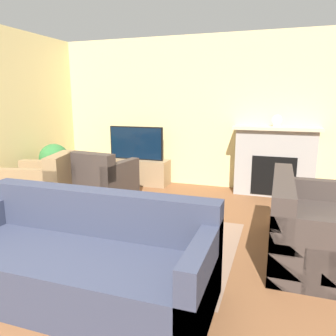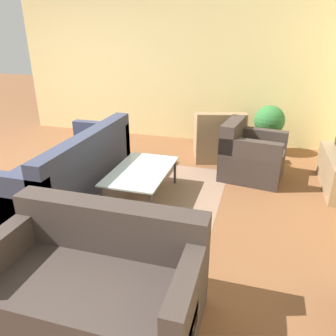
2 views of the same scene
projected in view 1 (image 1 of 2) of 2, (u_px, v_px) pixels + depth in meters
wall_back at (191, 113)px, 6.01m from camera, size 8.08×0.06×2.70m
area_rug at (132, 242)px, 3.75m from camera, size 2.33×1.88×0.00m
fireplace at (275, 160)px, 5.47m from camera, size 1.38×0.47×1.16m
tv_stand at (137, 171)px, 6.27m from camera, size 1.24×0.40×0.47m
tv at (136, 143)px, 6.15m from camera, size 1.05×0.06×0.62m
couch_sectional at (81, 262)px, 2.70m from camera, size 2.21×0.92×0.82m
couch_loveseat at (309, 229)px, 3.37m from camera, size 0.86×1.54×0.82m
armchair_by_window at (43, 188)px, 4.85m from camera, size 1.05×0.97×0.82m
armchair_accent at (104, 183)px, 5.15m from camera, size 0.84×0.93×0.82m
coffee_table at (129, 214)px, 3.62m from camera, size 1.13×0.68×0.39m
potted_plant at (54, 161)px, 5.67m from camera, size 0.51×0.51×0.84m
mantel_clock at (277, 120)px, 5.34m from camera, size 0.16×0.07×0.19m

